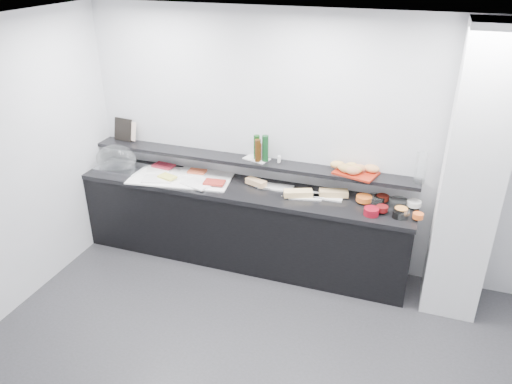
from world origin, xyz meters
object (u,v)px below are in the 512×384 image
(condiment_tray, at_px, (257,159))
(carafe, at_px, (421,168))
(framed_print, at_px, (123,130))
(bread_tray, at_px, (356,173))
(sandwich_plate_mid, at_px, (305,197))
(cloche_base, at_px, (120,168))

(condiment_tray, xyz_separation_m, carafe, (1.67, -0.02, 0.14))
(framed_print, relative_size, bread_tray, 0.64)
(sandwich_plate_mid, bearing_deg, condiment_tray, 148.20)
(framed_print, relative_size, carafe, 0.87)
(bread_tray, height_order, carafe, carafe)
(condiment_tray, bearing_deg, cloche_base, -155.52)
(sandwich_plate_mid, relative_size, condiment_tray, 1.27)
(bread_tray, bearing_deg, cloche_base, -160.28)
(cloche_base, relative_size, carafe, 1.72)
(condiment_tray, bearing_deg, carafe, 14.96)
(framed_print, relative_size, condiment_tray, 0.99)
(condiment_tray, distance_m, carafe, 1.68)
(framed_print, distance_m, bread_tray, 2.73)
(bread_tray, bearing_deg, sandwich_plate_mid, -142.76)
(cloche_base, xyz_separation_m, carafe, (3.24, 0.21, 0.38))
(cloche_base, bearing_deg, framed_print, 110.66)
(condiment_tray, xyz_separation_m, bread_tray, (1.06, -0.03, 0.00))
(sandwich_plate_mid, height_order, framed_print, framed_print)
(sandwich_plate_mid, relative_size, bread_tray, 0.82)
(sandwich_plate_mid, xyz_separation_m, bread_tray, (0.46, 0.19, 0.25))
(sandwich_plate_mid, xyz_separation_m, carafe, (1.07, 0.19, 0.39))
(cloche_base, bearing_deg, carafe, 5.54)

